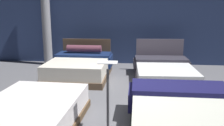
{
  "coord_description": "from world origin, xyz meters",
  "views": [
    {
      "loc": [
        0.4,
        -4.59,
        1.85
      ],
      "look_at": [
        -0.13,
        0.76,
        0.62
      ],
      "focal_mm": 39.44,
      "sensor_mm": 36.0,
      "label": 1
    }
  ],
  "objects_px": {
    "support_pillar": "(46,10)",
    "bed_3": "(164,71)",
    "bed_2": "(80,67)",
    "bed_0": "(31,114)",
    "price_sign": "(108,105)",
    "bed_1": "(185,117)"
  },
  "relations": [
    {
      "from": "bed_1",
      "to": "price_sign",
      "type": "bearing_deg",
      "value": -176.0
    },
    {
      "from": "bed_3",
      "to": "price_sign",
      "type": "relative_size",
      "value": 1.98
    },
    {
      "from": "price_sign",
      "to": "support_pillar",
      "type": "bearing_deg",
      "value": 120.07
    },
    {
      "from": "support_pillar",
      "to": "bed_3",
      "type": "bearing_deg",
      "value": -21.36
    },
    {
      "from": "bed_2",
      "to": "support_pillar",
      "type": "height_order",
      "value": "support_pillar"
    },
    {
      "from": "bed_0",
      "to": "bed_1",
      "type": "distance_m",
      "value": 2.36
    },
    {
      "from": "bed_2",
      "to": "bed_3",
      "type": "relative_size",
      "value": 0.94
    },
    {
      "from": "bed_2",
      "to": "bed_3",
      "type": "bearing_deg",
      "value": -0.55
    },
    {
      "from": "bed_3",
      "to": "price_sign",
      "type": "xyz_separation_m",
      "value": [
        -1.12,
        -2.88,
        0.2
      ]
    },
    {
      "from": "bed_0",
      "to": "support_pillar",
      "type": "height_order",
      "value": "support_pillar"
    },
    {
      "from": "bed_1",
      "to": "support_pillar",
      "type": "xyz_separation_m",
      "value": [
        -3.64,
        4.21,
        1.5
      ]
    },
    {
      "from": "bed_1",
      "to": "price_sign",
      "type": "relative_size",
      "value": 1.85
    },
    {
      "from": "price_sign",
      "to": "bed_2",
      "type": "bearing_deg",
      "value": 110.69
    },
    {
      "from": "bed_0",
      "to": "bed_1",
      "type": "relative_size",
      "value": 1.02
    },
    {
      "from": "price_sign",
      "to": "support_pillar",
      "type": "distance_m",
      "value": 5.13
    },
    {
      "from": "bed_0",
      "to": "bed_3",
      "type": "bearing_deg",
      "value": 52.99
    },
    {
      "from": "price_sign",
      "to": "support_pillar",
      "type": "xyz_separation_m",
      "value": [
        -2.48,
        4.29,
        1.33
      ]
    },
    {
      "from": "bed_2",
      "to": "support_pillar",
      "type": "distance_m",
      "value": 2.44
    },
    {
      "from": "bed_1",
      "to": "price_sign",
      "type": "distance_m",
      "value": 1.17
    },
    {
      "from": "bed_2",
      "to": "price_sign",
      "type": "bearing_deg",
      "value": -68.81
    },
    {
      "from": "price_sign",
      "to": "bed_0",
      "type": "bearing_deg",
      "value": 179.3
    },
    {
      "from": "bed_2",
      "to": "price_sign",
      "type": "height_order",
      "value": "price_sign"
    }
  ]
}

